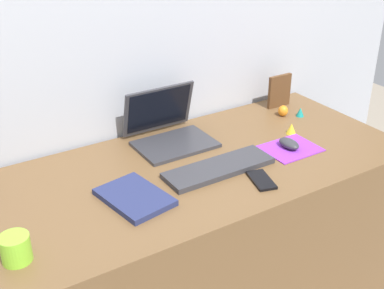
{
  "coord_description": "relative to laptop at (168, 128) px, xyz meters",
  "views": [
    {
      "loc": [
        -0.83,
        -1.36,
        1.65
      ],
      "look_at": [
        0.02,
        0.0,
        0.83
      ],
      "focal_mm": 47.5,
      "sensor_mm": 36.0,
      "label": 1
    }
  ],
  "objects": [
    {
      "name": "mouse",
      "position": [
        0.36,
        -0.31,
        -0.03
      ],
      "size": [
        0.06,
        0.1,
        0.03
      ],
      "primitive_type": "ellipsoid",
      "color": "#333338",
      "rests_on": "mousepad"
    },
    {
      "name": "desk",
      "position": [
        -0.05,
        -0.23,
        -0.42
      ],
      "size": [
        1.69,
        0.72,
        0.74
      ],
      "primitive_type": "cube",
      "color": "brown",
      "rests_on": "ground_plane"
    },
    {
      "name": "coffee_mug",
      "position": [
        -0.71,
        -0.42,
        -0.01
      ],
      "size": [
        0.08,
        0.08,
        0.08
      ],
      "primitive_type": "cylinder",
      "color": "#8CDB33",
      "rests_on": "desk"
    },
    {
      "name": "toy_figurine_orange",
      "position": [
        0.55,
        -0.06,
        -0.03
      ],
      "size": [
        0.04,
        0.04,
        0.05
      ],
      "primitive_type": "ellipsoid",
      "color": "orange",
      "rests_on": "desk"
    },
    {
      "name": "toy_figurine_teal",
      "position": [
        0.61,
        -0.1,
        -0.03
      ],
      "size": [
        0.04,
        0.04,
        0.04
      ],
      "primitive_type": "cone",
      "color": "teal",
      "rests_on": "desk"
    },
    {
      "name": "toy_figurine_yellow",
      "position": [
        0.46,
        -0.21,
        -0.03
      ],
      "size": [
        0.04,
        0.04,
        0.04
      ],
      "primitive_type": "cone",
      "color": "yellow",
      "rests_on": "desk"
    },
    {
      "name": "cell_phone",
      "position": [
        0.12,
        -0.45,
        -0.05
      ],
      "size": [
        0.1,
        0.14,
        0.01
      ],
      "primitive_type": "cube",
      "rotation": [
        0.0,
        0.0,
        -0.27
      ],
      "color": "black",
      "rests_on": "desk"
    },
    {
      "name": "keyboard",
      "position": [
        0.04,
        -0.31,
        -0.04
      ],
      "size": [
        0.41,
        0.13,
        0.02
      ],
      "primitive_type": "cube",
      "color": "#333338",
      "rests_on": "desk"
    },
    {
      "name": "back_wall",
      "position": [
        -0.05,
        0.17,
        -0.05
      ],
      "size": [
        2.89,
        0.05,
        1.48
      ],
      "primitive_type": "cube",
      "color": "#B2B7C1",
      "rests_on": "ground_plane"
    },
    {
      "name": "picture_frame",
      "position": [
        0.61,
        0.04,
        0.02
      ],
      "size": [
        0.12,
        0.02,
        0.15
      ],
      "primitive_type": "cube",
      "color": "brown",
      "rests_on": "desk"
    },
    {
      "name": "notebook_pad",
      "position": [
        -0.3,
        -0.32,
        -0.04
      ],
      "size": [
        0.21,
        0.27,
        0.02
      ],
      "primitive_type": "cube",
      "rotation": [
        0.0,
        0.0,
        0.17
      ],
      "color": "navy",
      "rests_on": "desk"
    },
    {
      "name": "laptop",
      "position": [
        0.0,
        0.0,
        0.0
      ],
      "size": [
        0.3,
        0.27,
        0.21
      ],
      "color": "#333338",
      "rests_on": "desk"
    },
    {
      "name": "mousepad",
      "position": [
        0.37,
        -0.31,
        -0.05
      ],
      "size": [
        0.21,
        0.17,
        0.0
      ],
      "primitive_type": "cube",
      "color": "purple",
      "rests_on": "desk"
    }
  ]
}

